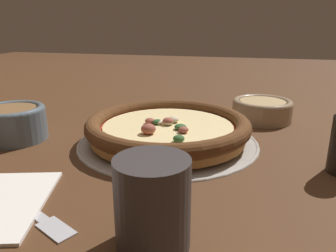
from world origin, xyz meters
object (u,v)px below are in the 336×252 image
pizza_tray (168,140)px  pizza (168,127)px  bowl_near (262,109)px  bowl_far (13,122)px  fork (33,211)px  drinking_cup (153,203)px

pizza_tray → pizza: pizza is taller
pizza → bowl_near: bearing=-41.5°
pizza_tray → bowl_far: bowl_far is taller
bowl_near → fork: bearing=150.2°
pizza_tray → bowl_far: bearing=101.4°
pizza → bowl_far: 0.28m
pizza → bowl_far: (-0.05, 0.27, 0.01)m
drinking_cup → bowl_far: bearing=56.2°
bowl_far → bowl_near: bearing=-61.3°
pizza_tray → bowl_near: bowl_near is taller
pizza_tray → bowl_far: (-0.05, 0.27, 0.03)m
pizza_tray → bowl_near: 0.24m
bowl_near → bowl_far: bearing=118.7°
pizza → drinking_cup: size_ratio=3.26×
pizza_tray → drinking_cup: size_ratio=3.60×
pizza_tray → bowl_far: 0.28m
pizza_tray → pizza: 0.02m
pizza → bowl_near: size_ratio=2.28×
bowl_far → drinking_cup: 0.39m
drinking_cup → fork: bearing=83.1°
bowl_far → drinking_cup: size_ratio=1.31×
pizza → bowl_far: bowl_far is taller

